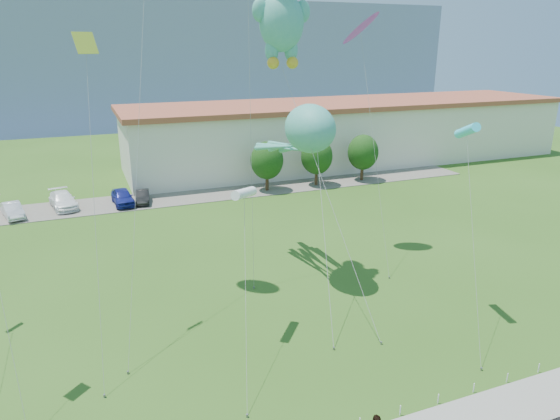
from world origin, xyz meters
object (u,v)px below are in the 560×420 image
object	(u,v)px
parked_car_white	(63,200)
octopus_kite	(303,136)
teddy_bear_kite	(282,14)
warehouse	(351,131)
parked_car_blue	(123,197)
parked_car_black	(142,197)
parked_car_silver	(13,210)

from	to	relation	value
parked_car_white	octopus_kite	world-z (taller)	octopus_kite
teddy_bear_kite	warehouse	bearing A→B (deg)	53.23
parked_car_blue	parked_car_black	world-z (taller)	parked_car_blue
parked_car_blue	teddy_bear_kite	distance (m)	27.44
warehouse	parked_car_blue	distance (m)	32.86
octopus_kite	teddy_bear_kite	xyz separation A→B (m)	(-0.99, 1.22, 7.25)
parked_car_silver	octopus_kite	size ratio (longest dim) A/B	0.30
warehouse	octopus_kite	bearing A→B (deg)	-124.44
parked_car_blue	parked_car_silver	bearing A→B (deg)	177.72
parked_car_white	octopus_kite	size ratio (longest dim) A/B	0.37
parked_car_silver	parked_car_black	bearing A→B (deg)	-13.63
warehouse	parked_car_black	world-z (taller)	warehouse
warehouse	octopus_kite	world-z (taller)	octopus_kite
parked_car_black	octopus_kite	xyz separation A→B (m)	(8.08, -21.41, 9.06)
warehouse	parked_car_silver	xyz separation A→B (m)	(-41.11, -9.90, -3.38)
parked_car_blue	parked_car_black	bearing A→B (deg)	-6.83
parked_car_blue	parked_car_black	size ratio (longest dim) A/B	1.21
warehouse	octopus_kite	xyz separation A→B (m)	(-21.28, -31.03, 5.62)
parked_car_silver	octopus_kite	xyz separation A→B (m)	(19.82, -21.14, 9.00)
teddy_bear_kite	parked_car_white	bearing A→B (deg)	124.24
parked_car_white	teddy_bear_kite	size ratio (longest dim) A/B	0.26
parked_car_white	parked_car_blue	distance (m)	5.64
parked_car_blue	octopus_kite	world-z (taller)	octopus_kite
parked_car_white	parked_car_silver	bearing A→B (deg)	-172.40
parked_car_black	teddy_bear_kite	bearing A→B (deg)	-63.63
parked_car_blue	octopus_kite	distance (m)	25.31
parked_car_white	octopus_kite	xyz separation A→B (m)	(15.52, -22.56, 8.93)
warehouse	octopus_kite	distance (m)	38.05
warehouse	parked_car_silver	size ratio (longest dim) A/B	14.72
warehouse	teddy_bear_kite	bearing A→B (deg)	-126.77
teddy_bear_kite	parked_car_silver	bearing A→B (deg)	133.39
parked_car_white	parked_car_blue	bearing A→B (deg)	-21.72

